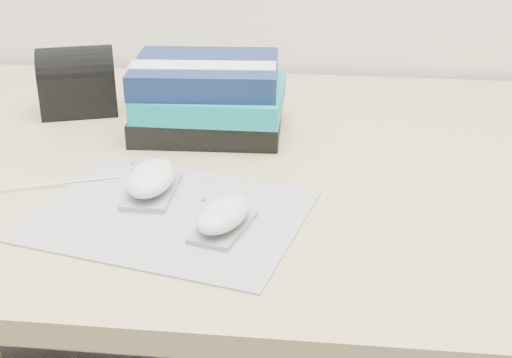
# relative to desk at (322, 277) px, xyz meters

# --- Properties ---
(desk) EXTENTS (1.60, 0.80, 0.73)m
(desk) POSITION_rel_desk_xyz_m (0.00, 0.00, 0.00)
(desk) COLOR tan
(desk) RESTS_ON ground
(mousepad) EXTENTS (0.36, 0.31, 0.00)m
(mousepad) POSITION_rel_desk_xyz_m (-0.19, -0.24, 0.24)
(mousepad) COLOR gray
(mousepad) RESTS_ON desk
(mouse_rear) EXTENTS (0.06, 0.11, 0.04)m
(mouse_rear) POSITION_rel_desk_xyz_m (-0.22, -0.19, 0.26)
(mouse_rear) COLOR #949496
(mouse_rear) RESTS_ON mousepad
(mouse_front) EXTENTS (0.07, 0.10, 0.04)m
(mouse_front) POSITION_rel_desk_xyz_m (-0.12, -0.27, 0.25)
(mouse_front) COLOR gray
(mouse_front) RESTS_ON mousepad
(usb_cable) EXTENTS (0.22, 0.09, 0.00)m
(usb_cable) POSITION_rel_desk_xyz_m (-0.39, -0.20, 0.24)
(usb_cable) COLOR white
(usb_cable) RESTS_ON mousepad
(book_stack) EXTENTS (0.23, 0.19, 0.11)m
(book_stack) POSITION_rel_desk_xyz_m (-0.18, 0.03, 0.29)
(book_stack) COLOR black
(book_stack) RESTS_ON desk
(pouch) EXTENTS (0.14, 0.12, 0.11)m
(pouch) POSITION_rel_desk_xyz_m (-0.41, 0.09, 0.29)
(pouch) COLOR black
(pouch) RESTS_ON desk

